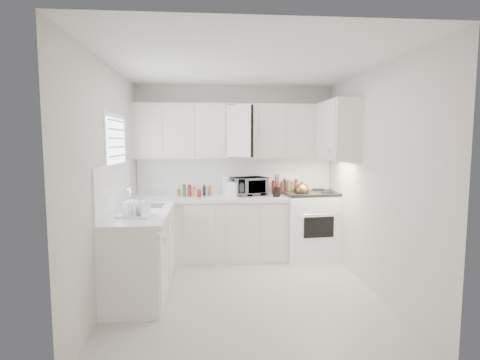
{
  "coord_description": "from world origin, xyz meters",
  "views": [
    {
      "loc": [
        -0.41,
        -4.2,
        1.76
      ],
      "look_at": [
        0.0,
        0.7,
        1.25
      ],
      "focal_mm": 28.23,
      "sensor_mm": 36.0,
      "label": 1
    }
  ],
  "objects": [
    {
      "name": "floor",
      "position": [
        0.0,
        0.0,
        0.0
      ],
      "size": [
        3.2,
        3.2,
        0.0
      ],
      "primitive_type": "plane",
      "color": "#B8B0A8",
      "rests_on": "ground"
    },
    {
      "name": "ceiling",
      "position": [
        0.0,
        0.0,
        2.6
      ],
      "size": [
        3.2,
        3.2,
        0.0
      ],
      "primitive_type": "plane",
      "rotation": [
        3.14,
        0.0,
        0.0
      ],
      "color": "white",
      "rests_on": "ground"
    },
    {
      "name": "wall_back",
      "position": [
        0.0,
        1.6,
        1.3
      ],
      "size": [
        3.0,
        0.0,
        3.0
      ],
      "primitive_type": "plane",
      "rotation": [
        1.57,
        0.0,
        0.0
      ],
      "color": "beige",
      "rests_on": "ground"
    },
    {
      "name": "wall_front",
      "position": [
        0.0,
        -1.6,
        1.3
      ],
      "size": [
        3.0,
        0.0,
        3.0
      ],
      "primitive_type": "plane",
      "rotation": [
        -1.57,
        0.0,
        0.0
      ],
      "color": "beige",
      "rests_on": "ground"
    },
    {
      "name": "wall_left",
      "position": [
        -1.5,
        0.0,
        1.3
      ],
      "size": [
        0.0,
        3.2,
        3.2
      ],
      "primitive_type": "plane",
      "rotation": [
        1.57,
        0.0,
        1.57
      ],
      "color": "beige",
      "rests_on": "ground"
    },
    {
      "name": "wall_right",
      "position": [
        1.5,
        0.0,
        1.3
      ],
      "size": [
        0.0,
        3.2,
        3.2
      ],
      "primitive_type": "plane",
      "rotation": [
        1.57,
        0.0,
        -1.57
      ],
      "color": "beige",
      "rests_on": "ground"
    },
    {
      "name": "window_blinds",
      "position": [
        -1.48,
        0.35,
        1.55
      ],
      "size": [
        0.06,
        0.96,
        1.06
      ],
      "primitive_type": null,
      "color": "white",
      "rests_on": "wall_left"
    },
    {
      "name": "lower_cabinets_back",
      "position": [
        -0.39,
        1.3,
        0.45
      ],
      "size": [
        2.22,
        0.6,
        0.9
      ],
      "primitive_type": null,
      "color": "beige",
      "rests_on": "floor"
    },
    {
      "name": "lower_cabinets_left",
      "position": [
        -1.2,
        0.2,
        0.45
      ],
      "size": [
        0.6,
        1.6,
        0.9
      ],
      "primitive_type": null,
      "color": "beige",
      "rests_on": "floor"
    },
    {
      "name": "countertop_back",
      "position": [
        -0.39,
        1.29,
        0.93
      ],
      "size": [
        2.24,
        0.64,
        0.05
      ],
      "primitive_type": "cube",
      "color": "silver",
      "rests_on": "lower_cabinets_back"
    },
    {
      "name": "countertop_left",
      "position": [
        -1.19,
        0.2,
        0.93
      ],
      "size": [
        0.64,
        1.62,
        0.05
      ],
      "primitive_type": "cube",
      "color": "silver",
      "rests_on": "lower_cabinets_left"
    },
    {
      "name": "backsplash_back",
      "position": [
        0.0,
        1.59,
        1.23
      ],
      "size": [
        2.98,
        0.02,
        0.55
      ],
      "primitive_type": "cube",
      "color": "silver",
      "rests_on": "wall_back"
    },
    {
      "name": "backsplash_left",
      "position": [
        -1.49,
        0.2,
        1.23
      ],
      "size": [
        0.02,
        1.6,
        0.55
      ],
      "primitive_type": "cube",
      "color": "silver",
      "rests_on": "wall_left"
    },
    {
      "name": "upper_cabinets_back",
      "position": [
        0.0,
        1.44,
        1.5
      ],
      "size": [
        3.0,
        0.33,
        0.8
      ],
      "primitive_type": null,
      "color": "beige",
      "rests_on": "wall_back"
    },
    {
      "name": "upper_cabinets_right",
      "position": [
        1.33,
        0.82,
        1.5
      ],
      "size": [
        0.33,
        0.9,
        0.8
      ],
      "primitive_type": null,
      "color": "beige",
      "rests_on": "wall_right"
    },
    {
      "name": "sink",
      "position": [
        -1.19,
        0.55,
        1.07
      ],
      "size": [
        0.42,
        0.38,
        0.3
      ],
      "primitive_type": null,
      "color": "gray",
      "rests_on": "countertop_left"
    },
    {
      "name": "stove",
      "position": [
        1.12,
        1.31,
        0.64
      ],
      "size": [
        0.9,
        0.76,
        1.28
      ],
      "primitive_type": null,
      "rotation": [
        0.0,
        0.0,
        0.1
      ],
      "color": "white",
      "rests_on": "floor"
    },
    {
      "name": "tea_kettle",
      "position": [
        0.94,
        1.15,
        1.06
      ],
      "size": [
        0.3,
        0.27,
        0.24
      ],
      "primitive_type": null,
      "rotation": [
        0.0,
        0.0,
        0.2
      ],
      "color": "brown",
      "rests_on": "stove"
    },
    {
      "name": "frying_pan",
      "position": [
        1.3,
        1.47,
        0.96
      ],
      "size": [
        0.28,
        0.44,
        0.04
      ],
      "primitive_type": null,
      "rotation": [
        0.0,
        0.0,
        -0.09
      ],
      "color": "black",
      "rests_on": "stove"
    },
    {
      "name": "microwave",
      "position": [
        0.2,
        1.38,
        1.11
      ],
      "size": [
        0.55,
        0.41,
        0.33
      ],
      "primitive_type": "imported",
      "rotation": [
        0.0,
        0.0,
        0.33
      ],
      "color": "gray",
      "rests_on": "countertop_back"
    },
    {
      "name": "rice_cooker",
      "position": [
        -0.04,
        1.33,
        1.07
      ],
      "size": [
        0.29,
        0.29,
        0.25
      ],
      "primitive_type": null,
      "rotation": [
        0.0,
        0.0,
        -0.19
      ],
      "color": "white",
      "rests_on": "countertop_back"
    },
    {
      "name": "paper_towel",
      "position": [
        -0.14,
        1.48,
        1.08
      ],
      "size": [
        0.12,
        0.12,
        0.27
      ],
      "primitive_type": "cylinder",
      "color": "white",
      "rests_on": "countertop_back"
    },
    {
      "name": "utensil_crock",
      "position": [
        0.57,
        1.17,
        1.12
      ],
      "size": [
        0.12,
        0.12,
        0.34
      ],
      "primitive_type": null,
      "rotation": [
        0.0,
        0.0,
        -0.07
      ],
      "color": "black",
      "rests_on": "countertop_back"
    },
    {
      "name": "dish_rack",
      "position": [
        -1.19,
        -0.14,
        1.05
      ],
      "size": [
        0.4,
        0.34,
        0.2
      ],
      "primitive_type": null,
      "rotation": [
        0.0,
        0.0,
        -0.22
      ],
      "color": "white",
      "rests_on": "countertop_left"
    },
    {
      "name": "spice_left_0",
      "position": [
        -0.85,
        1.42,
        1.02
      ],
      "size": [
        0.06,
        0.06,
        0.13
      ],
      "primitive_type": "cylinder",
      "color": "#9A542A",
      "rests_on": "countertop_back"
    },
    {
      "name": "spice_left_1",
      "position": [
        -0.78,
        1.33,
        1.02
      ],
      "size": [
        0.06,
        0.06,
        0.13
      ],
      "primitive_type": "cylinder",
      "color": "#25712D",
      "rests_on": "countertop_back"
    },
    {
      "name": "spice_left_2",
      "position": [
        -0.7,
        1.42,
        1.02
      ],
      "size": [
        0.06,
        0.06,
        0.13
      ],
      "primitive_type": "cylinder",
      "color": "#B11720",
      "rests_on": "countertop_back"
    },
    {
      "name": "spice_left_3",
      "position": [
        -0.62,
        1.33,
        1.02
      ],
      "size": [
        0.06,
        0.06,
        0.13
      ],
      "primitive_type": "cylinder",
      "color": "yellow",
      "rests_on": "countertop_back"
    },
    {
      "name": "spice_left_4",
      "position": [
        -0.55,
        1.42,
        1.02
      ],
      "size": [
        0.06,
        0.06,
        0.13
      ],
      "primitive_type": "cylinder",
      "color": "maroon",
      "rests_on": "countertop_back"
    },
    {
      "name": "spice_left_5",
      "position": [
        -0.47,
        1.33,
        1.02
      ],
      "size": [
        0.06,
        0.06,
        0.13
      ],
      "primitive_type": "cylinder",
      "color": "black",
      "rests_on": "countertop_back"
    },
    {
      "name": "spice_left_6",
      "position": [
        -0.4,
        1.42,
        1.02
      ],
      "size": [
        0.06,
        0.06,
        0.13
      ],
      "primitive_type": "cylinder",
      "color": "#9A542A",
      "rests_on": "countertop_back"
    },
    {
      "name": "sauce_right_0",
      "position": [
        0.58,
        1.46,
        1.05
      ],
      "size": [
        0.06,
        0.06,
        0.19
      ],
      "primitive_type": "cylinder",
      "color": "#B11720",
      "rests_on": "countertop_back"
    },
    {
      "name": "sauce_right_1",
      "position": [
        0.64,
        1.4,
        1.05
      ],
      "size": [
        0.06,
        0.06,
        0.19
      ],
      "primitive_type": "cylinder",
      "color": "yellow",
      "rests_on": "countertop_back"
    },
    {
      "name": "sauce_right_2",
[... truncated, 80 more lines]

